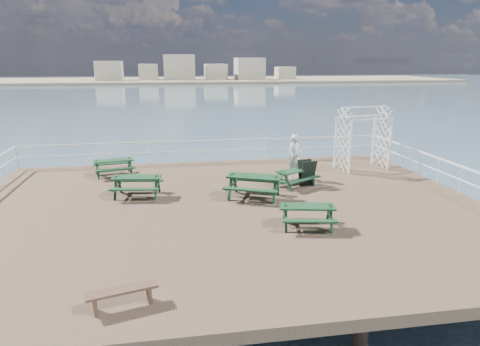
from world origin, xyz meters
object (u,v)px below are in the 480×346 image
picnic_table_d (137,182)px  picnic_table_a (114,164)px  picnic_table_e (308,212)px  flat_bench_far (122,293)px  picnic_table_c (295,174)px  person (295,157)px  trellis_arbor (363,141)px  picnic_table_b (254,182)px

picnic_table_d → picnic_table_a: bearing=118.9°
picnic_table_e → flat_bench_far: picnic_table_e is taller
picnic_table_c → picnic_table_e: size_ratio=1.12×
picnic_table_c → person: 1.28m
picnic_table_a → person: 7.85m
person → picnic_table_a: bearing=148.2°
trellis_arbor → person: (-3.52, -1.11, -0.34)m
picnic_table_c → person: (0.32, 1.16, 0.44)m
picnic_table_c → picnic_table_d: size_ratio=1.05×
picnic_table_a → picnic_table_e: bearing=-61.2°
picnic_table_a → picnic_table_d: 3.39m
picnic_table_b → person: size_ratio=1.28×
picnic_table_c → trellis_arbor: bearing=1.0°
trellis_arbor → person: 3.71m
picnic_table_e → person: person is taller
picnic_table_c → trellis_arbor: trellis_arbor is taller
picnic_table_a → picnic_table_e: (6.45, -7.14, -0.02)m
flat_bench_far → person: person is taller
picnic_table_a → picnic_table_c: size_ratio=0.94×
picnic_table_a → picnic_table_d: size_ratio=0.99×
picnic_table_e → picnic_table_c: bearing=89.3°
picnic_table_c → person: person is taller
picnic_table_c → picnic_table_e: bearing=-131.1°
picnic_table_d → trellis_arbor: bearing=22.6°
flat_bench_far → picnic_table_c: bearing=37.5°
picnic_table_a → picnic_table_b: (5.42, -4.07, 0.09)m
picnic_table_a → picnic_table_c: bearing=-34.6°
picnic_table_c → picnic_table_e: (-0.88, -4.28, -0.00)m
picnic_table_a → picnic_table_d: (1.21, -3.17, 0.03)m
picnic_table_c → flat_bench_far: 9.83m
picnic_table_c → picnic_table_a: bearing=129.2°
picnic_table_a → picnic_table_b: bearing=-50.2°
picnic_table_a → picnic_table_e: 9.62m
picnic_table_d → trellis_arbor: 10.32m
picnic_table_b → picnic_table_e: bearing=-47.4°
picnic_table_c → flat_bench_far: (-5.94, -7.82, -0.19)m
picnic_table_d → picnic_table_e: picnic_table_d is taller
picnic_table_c → flat_bench_far: picnic_table_c is taller
picnic_table_b → picnic_table_d: picnic_table_b is taller
trellis_arbor → picnic_table_b: bearing=-160.1°
picnic_table_b → person: person is taller
picnic_table_a → trellis_arbor: bearing=-16.3°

